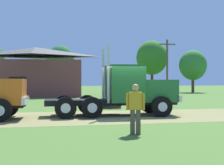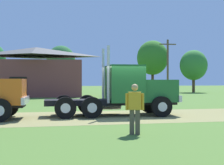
{
  "view_description": "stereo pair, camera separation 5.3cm",
  "coord_description": "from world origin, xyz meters",
  "px_view_note": "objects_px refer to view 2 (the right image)",
  "views": [
    {
      "loc": [
        -4.53,
        -16.62,
        1.8
      ],
      "look_at": [
        -0.46,
        1.74,
        1.7
      ],
      "focal_mm": 54.44,
      "sensor_mm": 36.0,
      "label": 1
    },
    {
      "loc": [
        -4.48,
        -16.63,
        1.8
      ],
      "look_at": [
        -0.46,
        1.74,
        1.7
      ],
      "focal_mm": 54.44,
      "sensor_mm": 36.0,
      "label": 2
    }
  ],
  "objects_px": {
    "truck_foreground_white": "(127,91)",
    "utility_pole_near": "(168,65)",
    "visitor_standing_near": "(135,107)",
    "shed_building": "(36,73)"
  },
  "relations": [
    {
      "from": "truck_foreground_white",
      "to": "shed_building",
      "type": "distance_m",
      "value": 23.24
    },
    {
      "from": "visitor_standing_near",
      "to": "utility_pole_near",
      "type": "relative_size",
      "value": 0.24
    },
    {
      "from": "truck_foreground_white",
      "to": "visitor_standing_near",
      "type": "bearing_deg",
      "value": -102.72
    },
    {
      "from": "shed_building",
      "to": "utility_pole_near",
      "type": "xyz_separation_m",
      "value": [
        16.62,
        1.61,
        1.09
      ]
    },
    {
      "from": "truck_foreground_white",
      "to": "utility_pole_near",
      "type": "xyz_separation_m",
      "value": [
        11.89,
        24.31,
        2.56
      ]
    },
    {
      "from": "truck_foreground_white",
      "to": "utility_pole_near",
      "type": "bearing_deg",
      "value": 63.94
    },
    {
      "from": "visitor_standing_near",
      "to": "shed_building",
      "type": "distance_m",
      "value": 29.08
    },
    {
      "from": "visitor_standing_near",
      "to": "shed_building",
      "type": "bearing_deg",
      "value": 96.63
    },
    {
      "from": "visitor_standing_near",
      "to": "truck_foreground_white",
      "type": "bearing_deg",
      "value": 77.28
    },
    {
      "from": "shed_building",
      "to": "utility_pole_near",
      "type": "distance_m",
      "value": 16.74
    }
  ]
}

